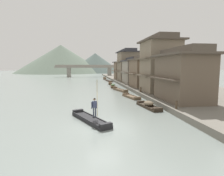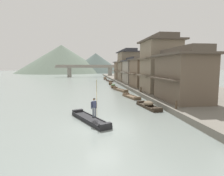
% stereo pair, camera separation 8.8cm
% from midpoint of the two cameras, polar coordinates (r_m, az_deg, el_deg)
% --- Properties ---
extents(ground_plane, '(400.00, 400.00, 0.00)m').
position_cam_midpoint_polar(ground_plane, '(14.80, -2.34, -11.48)').
color(ground_plane, gray).
extents(riverbank_right, '(18.00, 110.00, 0.57)m').
position_cam_midpoint_polar(riverbank_right, '(47.38, 13.58, 1.17)').
color(riverbank_right, '#6B665B').
rests_on(riverbank_right, ground).
extents(boat_foreground_poled, '(3.28, 5.39, 0.49)m').
position_cam_midpoint_polar(boat_foreground_poled, '(16.18, -6.57, -9.35)').
color(boat_foreground_poled, '#232326').
rests_on(boat_foreground_poled, ground).
extents(boatman_person, '(0.50, 0.41, 3.04)m').
position_cam_midpoint_polar(boatman_person, '(15.16, -5.20, -5.19)').
color(boatman_person, black).
rests_on(boatman_person, boat_foreground_poled).
extents(boat_moored_nearest, '(2.02, 5.26, 0.55)m').
position_cam_midpoint_polar(boat_moored_nearest, '(35.17, 2.61, -0.64)').
color(boat_moored_nearest, brown).
rests_on(boat_moored_nearest, ground).
extents(boat_moored_second, '(1.71, 5.42, 0.40)m').
position_cam_midpoint_polar(boat_moored_second, '(57.43, -0.74, 2.11)').
color(boat_moored_second, '#423328').
rests_on(boat_moored_second, ground).
extents(boat_moored_third, '(1.53, 5.90, 0.52)m').
position_cam_midpoint_polar(boat_moored_third, '(68.55, -2.07, 2.86)').
color(boat_moored_third, brown).
rests_on(boat_moored_third, ground).
extents(boat_moored_far, '(1.44, 5.11, 0.74)m').
position_cam_midpoint_polar(boat_moored_far, '(41.76, 0.40, 0.60)').
color(boat_moored_far, brown).
rests_on(boat_moored_far, ground).
extents(boat_midriver_drifting, '(1.33, 4.73, 0.56)m').
position_cam_midpoint_polar(boat_midriver_drifting, '(48.98, -0.42, 1.41)').
color(boat_midriver_drifting, brown).
rests_on(boat_midriver_drifting, ground).
extents(boat_midriver_upstream, '(1.71, 4.47, 0.77)m').
position_cam_midpoint_polar(boat_midriver_upstream, '(21.47, 11.03, -5.14)').
color(boat_midriver_upstream, '#33281E').
rests_on(boat_midriver_upstream, ground).
extents(boat_upstream_distant, '(1.94, 4.40, 0.42)m').
position_cam_midpoint_polar(boat_upstream_distant, '(27.87, 5.91, -2.64)').
color(boat_upstream_distant, brown).
rests_on(boat_upstream_distant, ground).
extents(house_waterfront_nearest, '(5.26, 8.02, 6.14)m').
position_cam_midpoint_polar(house_waterfront_nearest, '(23.54, 20.45, 3.67)').
color(house_waterfront_nearest, brown).
rests_on(house_waterfront_nearest, riverbank_right).
extents(house_waterfront_second, '(6.13, 6.58, 8.74)m').
position_cam_midpoint_polar(house_waterfront_second, '(30.97, 14.30, 6.89)').
color(house_waterfront_second, '#7F705B').
rests_on(house_waterfront_second, riverbank_right).
extents(house_waterfront_tall, '(6.59, 7.39, 6.14)m').
position_cam_midpoint_polar(house_waterfront_tall, '(38.18, 10.37, 4.92)').
color(house_waterfront_tall, '#75604C').
rests_on(house_waterfront_tall, riverbank_right).
extents(house_waterfront_narrow, '(6.26, 7.75, 6.14)m').
position_cam_midpoint_polar(house_waterfront_narrow, '(45.85, 7.09, 5.24)').
color(house_waterfront_narrow, gray).
rests_on(house_waterfront_narrow, riverbank_right).
extents(house_waterfront_far, '(6.37, 7.34, 8.74)m').
position_cam_midpoint_polar(house_waterfront_far, '(53.49, 5.04, 6.84)').
color(house_waterfront_far, '#7F705B').
rests_on(house_waterfront_far, riverbank_right).
extents(house_waterfront_end, '(6.58, 6.32, 6.14)m').
position_cam_midpoint_polar(house_waterfront_end, '(60.78, 3.61, 5.59)').
color(house_waterfront_end, '#75604C').
rests_on(house_waterfront_end, riverbank_right).
extents(mooring_post_dock_near, '(0.20, 0.20, 0.77)m').
position_cam_midpoint_polar(mooring_post_dock_near, '(18.95, 18.88, -4.85)').
color(mooring_post_dock_near, '#473828').
rests_on(mooring_post_dock_near, riverbank_right).
extents(mooring_post_dock_mid, '(0.20, 0.20, 0.81)m').
position_cam_midpoint_polar(mooring_post_dock_mid, '(29.93, 8.77, -0.44)').
color(mooring_post_dock_mid, '#473828').
rests_on(mooring_post_dock_mid, riverbank_right).
extents(stone_bridge, '(29.35, 2.40, 5.22)m').
position_cam_midpoint_polar(stone_bridge, '(83.48, -6.65, 5.77)').
color(stone_bridge, gray).
rests_on(stone_bridge, ground).
extents(hill_far_west, '(39.95, 39.95, 13.98)m').
position_cam_midpoint_polar(hill_far_west, '(138.71, -4.89, 7.53)').
color(hill_far_west, '#4C5B56').
rests_on(hill_far_west, ground).
extents(hill_far_centre, '(62.36, 62.36, 19.46)m').
position_cam_midpoint_polar(hill_far_centre, '(139.44, -14.88, 8.46)').
color(hill_far_centre, '#5B6B5B').
rests_on(hill_far_centre, ground).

